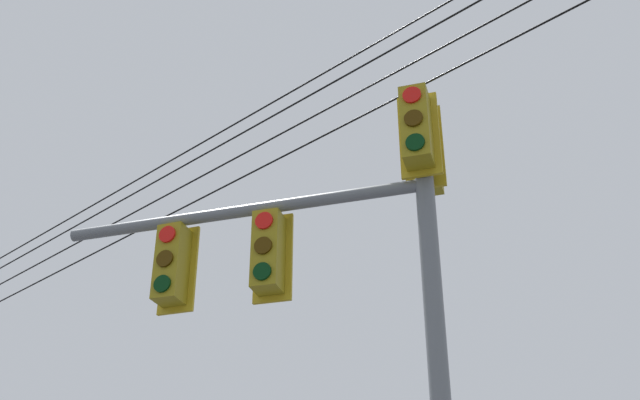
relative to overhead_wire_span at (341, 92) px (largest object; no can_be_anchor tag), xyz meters
The scene contains 2 objects.
signal_mast_assembly 2.68m from the overhead_wire_span, 91.18° to the left, with size 4.39×1.68×6.72m.
overhead_wire_span is the anchor object (origin of this frame).
Camera 1 is at (1.77, 7.83, 1.45)m, focal length 44.39 mm.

